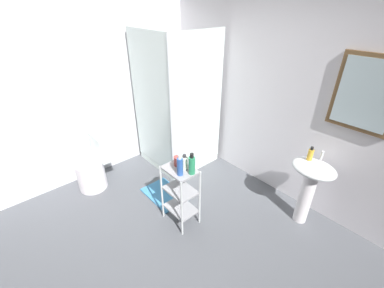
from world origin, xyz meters
The scene contains 14 objects.
ground_plane centered at (0.00, 0.00, -0.01)m, with size 4.20×4.20×0.02m, color #52555A.
wall_back centered at (0.01, 1.85, 1.25)m, with size 4.20×0.14×2.50m.
wall_left centered at (-1.85, 0.00, 1.25)m, with size 0.10×4.20×2.50m, color silver.
shower_stall centered at (-1.18, 1.19, 0.46)m, with size 0.92×0.92×2.00m.
pedestal_sink centered at (0.74, 1.52, 0.58)m, with size 0.46×0.37×0.81m.
sink_faucet centered at (0.74, 1.64, 0.86)m, with size 0.03×0.03×0.10m, color silver.
toilet centered at (-1.48, -0.03, 0.31)m, with size 0.37×0.49×0.76m.
storage_cart centered at (-0.20, 0.45, 0.44)m, with size 0.38×0.28×0.74m.
hand_soap_bottle centered at (0.66, 1.54, 0.88)m, with size 0.06×0.06×0.16m.
body_wash_bottle_green centered at (-0.06, 0.50, 0.84)m, with size 0.07×0.07×0.24m.
shampoo_bottle_blue centered at (-0.12, 0.40, 0.85)m, with size 0.06×0.06×0.24m.
lotion_bottle_white centered at (-0.17, 0.50, 0.82)m, with size 0.07×0.07×0.17m.
rinse_cup centered at (-0.27, 0.48, 0.79)m, with size 0.08×0.08×0.11m, color #B24742.
bath_mat centered at (-0.69, 0.56, 0.01)m, with size 0.60×0.40×0.02m, color teal.
Camera 1 is at (1.52, -0.89, 2.30)m, focal length 23.51 mm.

